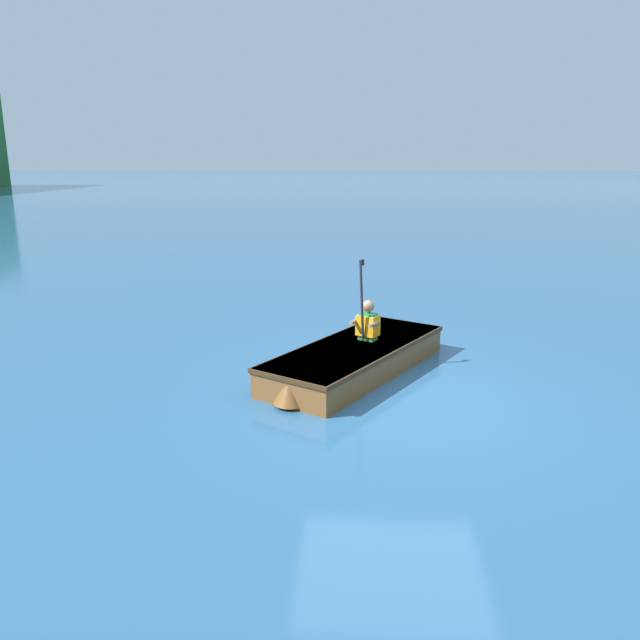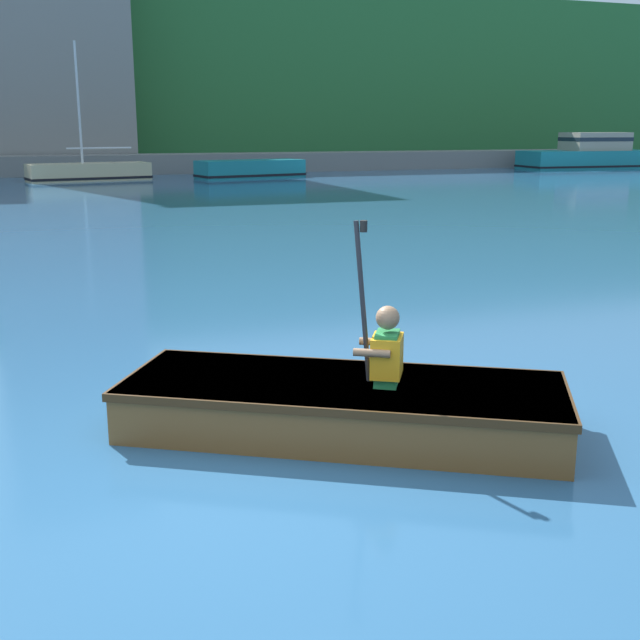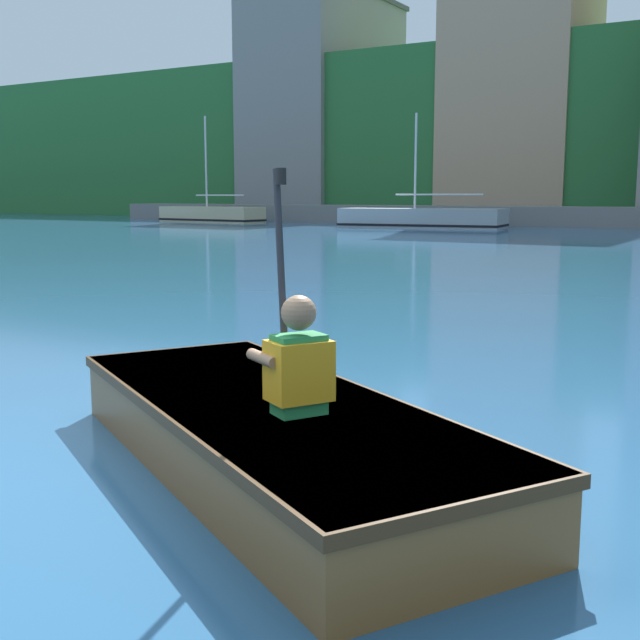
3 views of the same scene
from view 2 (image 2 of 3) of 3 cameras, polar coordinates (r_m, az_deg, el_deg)
ground_plane at (r=5.27m, az=-6.50°, el=-11.15°), size 300.00×300.00×0.00m
shoreline_ridge at (r=53.70m, az=-19.15°, el=15.69°), size 120.00×20.00×9.63m
waterfront_tower_far at (r=57.42m, az=12.30°, el=15.63°), size 8.34×10.32×9.02m
marina_dock at (r=39.44m, az=-18.33°, el=10.40°), size 63.37×2.40×0.90m
moored_boat_dock_west_inner at (r=35.68m, az=-4.97°, el=10.61°), size 4.95×2.56×0.77m
moored_boat_dock_center_near at (r=45.54m, az=18.64°, el=11.06°), size 7.43×2.68×1.88m
moored_boat_dock_east_inner at (r=35.05m, az=-16.10°, el=10.08°), size 5.12×2.45×5.51m
rowboat_foreground at (r=5.91m, az=1.18°, el=-5.93°), size 3.36×2.63×0.39m
person_paddler at (r=5.73m, az=4.68°, el=-2.09°), size 0.44×0.44×1.18m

